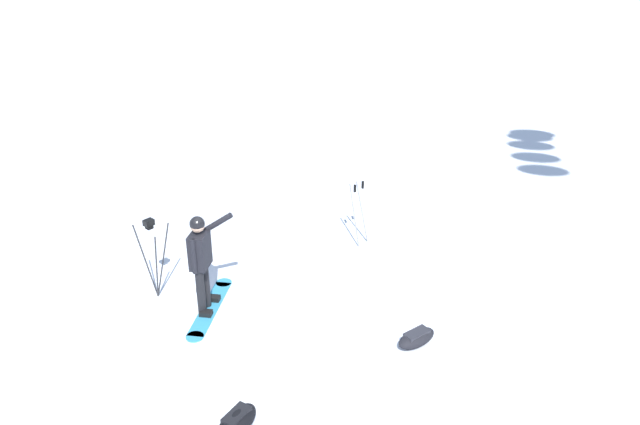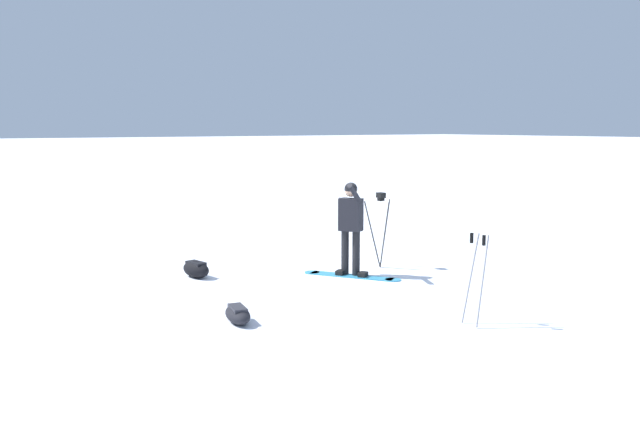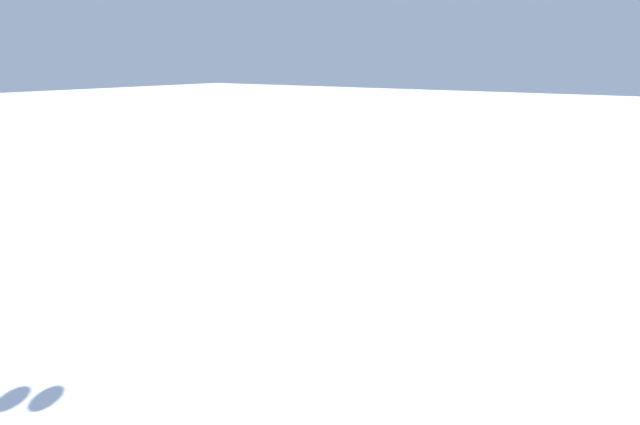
{
  "view_description": "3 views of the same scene",
  "coord_description": "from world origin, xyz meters",
  "px_view_note": "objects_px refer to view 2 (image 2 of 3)",
  "views": [
    {
      "loc": [
        6.73,
        -5.65,
        6.25
      ],
      "look_at": [
        0.94,
        0.89,
        1.95
      ],
      "focal_mm": 36.81,
      "sensor_mm": 36.0,
      "label": 1
    },
    {
      "loc": [
        6.77,
        9.8,
        2.75
      ],
      "look_at": [
        0.54,
        0.65,
        1.35
      ],
      "focal_mm": 38.51,
      "sensor_mm": 36.0,
      "label": 2
    },
    {
      "loc": [
        -6.39,
        -4.44,
        8.52
      ],
      "look_at": [
        3.29,
        2.34,
        5.48
      ],
      "focal_mm": 33.83,
      "sensor_mm": 36.0,
      "label": 3
    }
  ],
  "objects_px": {
    "snowboard": "(352,275)",
    "gear_bag_small": "(238,314)",
    "camera_tripod": "(381,215)",
    "ski_poles": "(477,266)",
    "snowboarder": "(351,219)",
    "gear_bag_large": "(196,269)"
  },
  "relations": [
    {
      "from": "camera_tripod",
      "to": "ski_poles",
      "type": "relative_size",
      "value": 1.17
    },
    {
      "from": "snowboard",
      "to": "ski_poles",
      "type": "relative_size",
      "value": 1.28
    },
    {
      "from": "gear_bag_small",
      "to": "ski_poles",
      "type": "xyz_separation_m",
      "value": [
        -2.7,
        1.94,
        0.71
      ]
    },
    {
      "from": "gear_bag_large",
      "to": "ski_poles",
      "type": "height_order",
      "value": "ski_poles"
    },
    {
      "from": "gear_bag_large",
      "to": "ski_poles",
      "type": "bearing_deg",
      "value": 111.79
    },
    {
      "from": "snowboard",
      "to": "gear_bag_small",
      "type": "relative_size",
      "value": 2.21
    },
    {
      "from": "snowboard",
      "to": "gear_bag_small",
      "type": "xyz_separation_m",
      "value": [
        3.11,
        1.47,
        0.1
      ]
    },
    {
      "from": "snowboard",
      "to": "ski_poles",
      "type": "height_order",
      "value": "ski_poles"
    },
    {
      "from": "snowboarder",
      "to": "camera_tripod",
      "type": "relative_size",
      "value": 1.19
    },
    {
      "from": "camera_tripod",
      "to": "gear_bag_small",
      "type": "height_order",
      "value": "camera_tripod"
    },
    {
      "from": "snowboarder",
      "to": "camera_tripod",
      "type": "height_order",
      "value": "snowboarder"
    },
    {
      "from": "camera_tripod",
      "to": "gear_bag_small",
      "type": "bearing_deg",
      "value": 24.05
    },
    {
      "from": "snowboarder",
      "to": "ski_poles",
      "type": "distance_m",
      "value": 3.52
    },
    {
      "from": "snowboarder",
      "to": "ski_poles",
      "type": "relative_size",
      "value": 1.39
    },
    {
      "from": "gear_bag_small",
      "to": "ski_poles",
      "type": "relative_size",
      "value": 0.58
    },
    {
      "from": "gear_bag_large",
      "to": "gear_bag_small",
      "type": "relative_size",
      "value": 0.97
    },
    {
      "from": "gear_bag_small",
      "to": "snowboarder",
      "type": "bearing_deg",
      "value": -153.69
    },
    {
      "from": "snowboarder",
      "to": "camera_tripod",
      "type": "xyz_separation_m",
      "value": [
        -0.93,
        -0.26,
        -0.02
      ]
    },
    {
      "from": "snowboarder",
      "to": "gear_bag_small",
      "type": "distance_m",
      "value": 3.62
    },
    {
      "from": "ski_poles",
      "to": "camera_tripod",
      "type": "bearing_deg",
      "value": -109.93
    },
    {
      "from": "camera_tripod",
      "to": "ski_poles",
      "type": "height_order",
      "value": "camera_tripod"
    },
    {
      "from": "snowboarder",
      "to": "ski_poles",
      "type": "bearing_deg",
      "value": 82.94
    }
  ]
}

